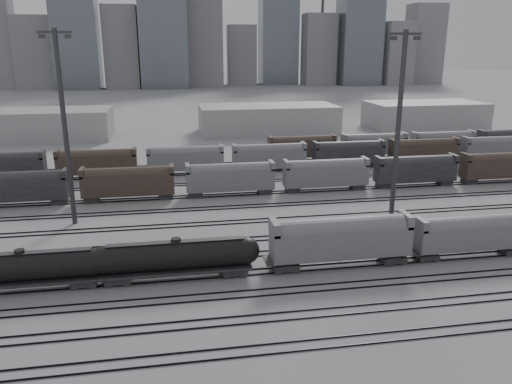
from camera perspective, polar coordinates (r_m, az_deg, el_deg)
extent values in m
plane|color=#A1A1A6|center=(58.83, 9.85, -8.74)|extent=(900.00, 900.00, 0.00)
cube|color=black|center=(46.93, 16.05, -16.00)|extent=(220.00, 0.07, 0.16)
cube|color=black|center=(48.02, 15.30, -15.13)|extent=(220.00, 0.07, 0.16)
cube|color=black|center=(50.79, 13.58, -13.14)|extent=(220.00, 0.07, 0.16)
cube|color=black|center=(51.94, 12.95, -12.40)|extent=(220.00, 0.07, 0.16)
cube|color=black|center=(54.84, 11.52, -10.68)|extent=(220.00, 0.07, 0.16)
cube|color=black|center=(56.03, 10.98, -10.04)|extent=(220.00, 0.07, 0.16)
cube|color=black|center=(59.04, 9.77, -8.55)|extent=(220.00, 0.07, 0.16)
cube|color=black|center=(60.26, 9.31, -8.00)|extent=(220.00, 0.07, 0.16)
cube|color=black|center=(63.35, 8.27, -6.71)|extent=(220.00, 0.07, 0.16)
cube|color=black|center=(64.60, 7.87, -6.22)|extent=(220.00, 0.07, 0.16)
cube|color=black|center=(67.76, 6.97, -5.09)|extent=(220.00, 0.07, 0.16)
cube|color=black|center=(69.04, 6.63, -4.67)|extent=(220.00, 0.07, 0.16)
cube|color=black|center=(74.05, 5.42, -3.16)|extent=(220.00, 0.07, 0.16)
cube|color=black|center=(75.36, 5.14, -2.80)|extent=(220.00, 0.07, 0.16)
cube|color=black|center=(80.46, 4.13, -1.52)|extent=(220.00, 0.07, 0.16)
cube|color=black|center=(81.79, 3.89, -1.22)|extent=(220.00, 0.07, 0.16)
cube|color=black|center=(86.97, 3.02, -0.13)|extent=(220.00, 0.07, 0.16)
cube|color=black|center=(88.31, 2.82, 0.13)|extent=(220.00, 0.07, 0.16)
cube|color=black|center=(94.49, 1.95, 1.22)|extent=(220.00, 0.07, 0.16)
cube|color=black|center=(95.84, 1.78, 1.44)|extent=(220.00, 0.07, 0.16)
cube|color=black|center=(102.08, 1.04, 2.37)|extent=(220.00, 0.07, 0.16)
cube|color=black|center=(103.45, 0.89, 2.56)|extent=(220.00, 0.07, 0.16)
cube|color=black|center=(109.73, 0.25, 3.37)|extent=(220.00, 0.07, 0.16)
cube|color=black|center=(111.11, 0.12, 3.53)|extent=(220.00, 0.07, 0.16)
cube|color=black|center=(57.25, -19.01, -9.55)|extent=(2.64, 2.13, 0.71)
cube|color=black|center=(58.39, -25.03, -9.17)|extent=(15.74, 2.74, 0.25)
cylinder|color=black|center=(57.75, -25.23, -7.71)|extent=(14.72, 2.94, 2.94)
sphere|color=black|center=(56.17, -17.93, -7.56)|extent=(2.94, 2.94, 2.94)
cylinder|color=black|center=(57.15, -25.42, -6.22)|extent=(1.02, 1.02, 0.51)
cube|color=black|center=(57.19, -25.41, -6.31)|extent=(14.21, 0.91, 0.06)
cube|color=black|center=(56.74, -15.44, -9.44)|extent=(2.74, 2.22, 0.74)
cube|color=black|center=(56.76, -2.48, -8.82)|extent=(2.74, 2.22, 0.74)
cube|color=black|center=(56.17, -8.98, -8.70)|extent=(16.35, 2.85, 0.26)
cylinder|color=black|center=(55.48, -9.06, -7.12)|extent=(15.29, 3.06, 3.06)
sphere|color=black|center=(56.00, -16.96, -7.44)|extent=(3.06, 3.06, 3.06)
sphere|color=black|center=(56.02, -1.17, -6.67)|extent=(3.06, 3.06, 3.06)
cylinder|color=black|center=(54.84, -9.14, -5.50)|extent=(1.05, 1.05, 0.53)
cube|color=black|center=(54.88, -9.13, -5.61)|extent=(14.77, 0.95, 0.06)
cube|color=black|center=(57.70, 3.35, -8.37)|extent=(2.82, 2.28, 0.76)
cube|color=black|center=(61.79, 15.27, -7.23)|extent=(2.82, 2.28, 0.76)
cube|color=slate|center=(58.44, 9.64, -5.54)|extent=(16.25, 3.25, 3.47)
cylinder|color=slate|center=(57.97, 9.70, -4.35)|extent=(14.74, 3.14, 3.14)
cube|color=slate|center=(55.63, 2.12, -4.06)|extent=(0.76, 3.25, 1.52)
cube|color=slate|center=(60.67, 16.72, -3.01)|extent=(0.76, 3.25, 1.52)
cone|color=black|center=(59.25, 9.54, -7.44)|extent=(2.60, 2.60, 0.98)
cube|color=black|center=(63.74, 18.88, -6.89)|extent=(2.43, 1.96, 0.65)
cube|color=black|center=(69.67, 27.06, -5.85)|extent=(2.43, 1.96, 0.65)
cube|color=slate|center=(65.77, 23.37, -4.59)|extent=(14.02, 2.80, 2.99)
cylinder|color=slate|center=(65.41, 23.48, -3.67)|extent=(12.71, 2.71, 2.71)
cube|color=slate|center=(61.79, 18.31, -3.52)|extent=(0.65, 2.80, 1.31)
cone|color=black|center=(66.40, 23.19, -6.06)|extent=(2.24, 2.24, 0.84)
cylinder|color=#343537|center=(73.93, -20.98, 6.55)|extent=(0.69, 0.69, 27.00)
cube|color=#343537|center=(73.10, -22.05, 16.59)|extent=(4.32, 0.32, 0.32)
cube|color=#343537|center=(73.42, -23.28, 16.03)|extent=(0.76, 0.54, 0.54)
cube|color=#343537|center=(72.79, -20.71, 16.30)|extent=(0.76, 0.54, 0.54)
cylinder|color=#343537|center=(70.97, 15.90, 6.54)|extent=(0.68, 0.68, 26.76)
cube|color=#343537|center=(70.08, 16.75, 16.93)|extent=(4.28, 0.32, 0.32)
cube|color=#343537|center=(69.38, 15.47, 16.60)|extent=(0.75, 0.54, 0.54)
cube|color=#343537|center=(70.79, 17.92, 16.39)|extent=(0.75, 0.54, 0.54)
cube|color=black|center=(88.24, -25.44, 0.35)|extent=(15.00, 3.00, 5.60)
cube|color=#47362D|center=(85.16, -14.38, 0.91)|extent=(15.00, 3.00, 5.60)
cube|color=slate|center=(85.42, -2.96, 1.46)|extent=(15.00, 3.00, 5.60)
cube|color=slate|center=(88.99, 7.98, 1.93)|extent=(15.00, 3.00, 5.60)
cube|color=black|center=(95.49, 17.75, 2.29)|extent=(15.00, 3.00, 5.60)
cube|color=#47362D|center=(104.39, 26.08, 2.54)|extent=(15.00, 3.00, 5.60)
cube|color=black|center=(105.14, -26.91, 2.52)|extent=(15.00, 3.00, 5.60)
cube|color=#47362D|center=(101.40, -17.70, 3.08)|extent=(15.00, 3.00, 5.60)
cube|color=slate|center=(100.44, -8.05, 3.58)|extent=(15.00, 3.00, 5.60)
cube|color=slate|center=(102.33, 1.52, 3.97)|extent=(15.00, 3.00, 5.60)
cube|color=black|center=(106.93, 10.51, 4.24)|extent=(15.00, 3.00, 5.60)
cube|color=#47362D|center=(113.91, 18.59, 4.39)|extent=(15.00, 3.00, 5.60)
cube|color=slate|center=(122.85, 25.61, 4.45)|extent=(15.00, 3.00, 5.60)
cube|color=#47362D|center=(111.99, 5.25, 4.99)|extent=(15.00, 3.00, 5.60)
cube|color=slate|center=(117.51, 13.31, 5.15)|extent=(15.00, 3.00, 5.60)
cube|color=slate|center=(125.12, 20.53, 5.21)|extent=(15.00, 3.00, 5.60)
cube|color=black|center=(134.46, 26.83, 5.20)|extent=(15.00, 3.00, 5.60)
cube|color=#A2A2A4|center=(152.14, -25.68, 6.91)|extent=(50.00, 18.00, 8.00)
cube|color=#A2A2A4|center=(149.26, 1.36, 8.35)|extent=(40.00, 18.00, 8.00)
cube|color=#A2A2A4|center=(166.31, 18.70, 8.33)|extent=(35.00, 18.00, 8.00)
cube|color=gray|center=(343.74, -27.13, 15.08)|extent=(18.00, 14.40, 55.00)
cube|color=gray|center=(338.69, -23.66, 14.38)|extent=(22.00, 17.60, 42.00)
cube|color=slate|center=(334.29, -19.68, 18.05)|extent=(25.00, 20.00, 80.00)
cube|color=gray|center=(331.03, -14.98, 15.67)|extent=(20.00, 16.00, 48.00)
cube|color=slate|center=(330.78, -10.71, 20.01)|extent=(28.00, 22.40, 95.00)
cube|color=gray|center=(330.89, -6.02, 17.15)|extent=(22.00, 17.60, 60.00)
cube|color=gray|center=(333.63, -1.51, 15.34)|extent=(18.00, 14.40, 38.00)
cube|color=slate|center=(338.33, 2.88, 18.22)|extent=(24.00, 19.20, 72.00)
cube|color=gray|center=(344.47, 7.06, 15.84)|extent=(20.00, 16.00, 45.00)
cube|color=slate|center=(352.98, 11.31, 19.16)|extent=(26.00, 20.80, 88.00)
cube|color=gray|center=(362.02, 14.92, 15.05)|extent=(18.00, 14.40, 40.00)
cube|color=gray|center=(372.96, 18.62, 15.71)|extent=(22.00, 17.60, 52.00)
cylinder|color=#343537|center=(356.07, -12.41, 20.04)|extent=(1.80, 1.80, 100.00)
cylinder|color=#343537|center=(372.15, 7.62, 20.09)|extent=(1.80, 1.80, 100.00)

